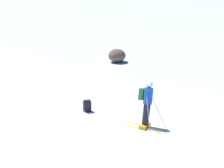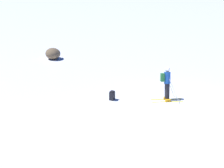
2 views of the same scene
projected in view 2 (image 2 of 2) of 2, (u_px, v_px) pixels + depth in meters
ground_plane at (176, 106)px, 16.18m from camera, size 300.00×300.00×0.00m
skier at (167, 82)px, 16.71m from camera, size 1.35×1.74×1.82m
spare_backpack at (112, 96)px, 16.89m from camera, size 0.35×0.37×0.50m
exposed_boulder_1 at (53, 54)px, 25.23m from camera, size 1.39×1.18×0.90m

